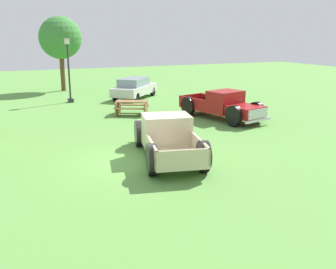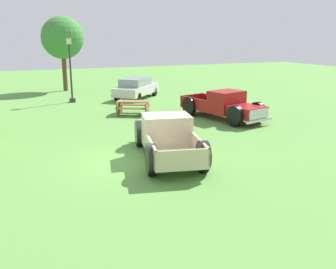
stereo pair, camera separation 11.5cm
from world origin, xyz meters
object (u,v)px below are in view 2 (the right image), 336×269
object	(u,v)px
sedan_distant_a	(136,88)
picnic_table	(133,106)
lamp_post_near	(70,69)
oak_tree_east	(62,38)
pickup_truck_foreground	(166,136)
pickup_truck_behind_right	(227,106)

from	to	relation	value
sedan_distant_a	picnic_table	size ratio (longest dim) A/B	1.92
picnic_table	lamp_post_near	bearing A→B (deg)	113.43
sedan_distant_a	oak_tree_east	xyz separation A→B (m)	(-3.97, 6.01, 3.39)
pickup_truck_foreground	sedan_distant_a	xyz separation A→B (m)	(3.38, 13.17, 0.02)
pickup_truck_foreground	lamp_post_near	xyz separation A→B (m)	(-1.10, 13.37, 1.48)
sedan_distant_a	oak_tree_east	distance (m)	7.96
lamp_post_near	picnic_table	distance (m)	6.33
picnic_table	oak_tree_east	xyz separation A→B (m)	(-1.92, 11.40, 3.66)
sedan_distant_a	lamp_post_near	size ratio (longest dim) A/B	1.03
pickup_truck_foreground	sedan_distant_a	distance (m)	13.60
picnic_table	oak_tree_east	bearing A→B (deg)	99.55
oak_tree_east	picnic_table	bearing A→B (deg)	-80.45
pickup_truck_foreground	oak_tree_east	xyz separation A→B (m)	(-0.60, 19.18, 3.41)
oak_tree_east	lamp_post_near	bearing A→B (deg)	-94.98
lamp_post_near	oak_tree_east	xyz separation A→B (m)	(0.51, 5.81, 1.93)
pickup_truck_foreground	lamp_post_near	size ratio (longest dim) A/B	1.27
picnic_table	oak_tree_east	distance (m)	12.12
pickup_truck_foreground	sedan_distant_a	bearing A→B (deg)	75.62
sedan_distant_a	pickup_truck_foreground	bearing A→B (deg)	-104.38
oak_tree_east	pickup_truck_foreground	bearing A→B (deg)	-88.22
sedan_distant_a	lamp_post_near	bearing A→B (deg)	177.43
pickup_truck_behind_right	sedan_distant_a	distance (m)	9.00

